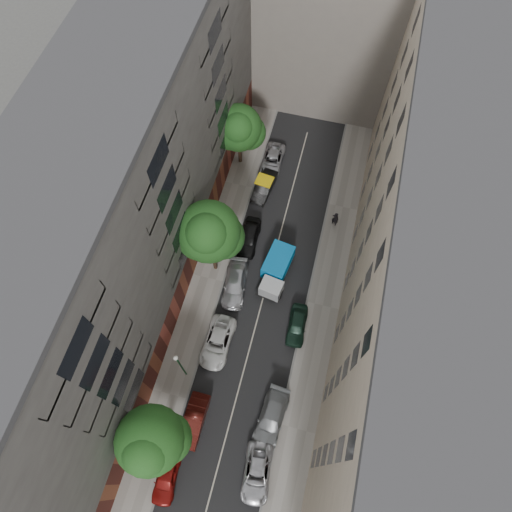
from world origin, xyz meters
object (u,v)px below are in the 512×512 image
(lamp_post, at_px, (180,364))
(pedestrian, at_px, (335,219))
(car_left_2, at_px, (218,342))
(car_right_2, at_px, (297,325))
(car_left_0, at_px, (166,477))
(tree_mid, at_px, (210,234))
(tarp_truck, at_px, (276,270))
(car_right_1, at_px, (271,418))
(car_right_0, at_px, (257,473))
(car_left_4, at_px, (249,237))
(car_left_3, at_px, (235,284))
(car_left_1, at_px, (194,420))
(car_left_6, at_px, (272,160))
(tree_near, at_px, (151,442))
(tree_far, at_px, (239,130))
(car_left_5, at_px, (264,187))

(lamp_post, height_order, pedestrian, lamp_post)
(car_left_2, bearing_deg, car_right_2, 27.71)
(car_left_0, height_order, pedestrian, pedestrian)
(tree_mid, bearing_deg, tarp_truck, 7.41)
(car_right_1, xyz_separation_m, tree_mid, (-8.28, 11.92, 6.23))
(car_left_0, bearing_deg, car_right_0, 11.32)
(car_right_0, bearing_deg, car_left_4, 100.29)
(car_left_0, xyz_separation_m, car_left_3, (0.80, 16.80, 0.02))
(car_left_1, distance_m, lamp_post, 5.04)
(car_left_4, distance_m, car_right_2, 9.85)
(car_left_6, distance_m, tree_near, 30.06)
(car_left_3, bearing_deg, car_right_0, -75.25)
(car_left_3, xyz_separation_m, car_right_2, (6.40, -2.40, -0.04))
(car_right_0, bearing_deg, tree_far, 101.44)
(car_left_3, height_order, car_right_0, car_left_3)
(car_left_6, xyz_separation_m, car_right_1, (6.03, -25.40, 0.09))
(car_left_2, xyz_separation_m, tree_mid, (-2.25, 6.98, 6.27))
(car_left_2, relative_size, car_right_0, 1.08)
(tarp_truck, height_order, car_left_3, tarp_truck)
(tree_far, distance_m, pedestrian, 12.82)
(car_left_5, xyz_separation_m, tree_near, (-1.70, -26.01, 4.79))
(tarp_truck, bearing_deg, car_left_2, -104.85)
(car_left_2, relative_size, car_left_3, 1.00)
(car_right_2, distance_m, tree_mid, 11.32)
(car_left_5, height_order, car_right_2, car_left_5)
(tree_near, xyz_separation_m, pedestrian, (9.45, 23.80, -4.38))
(tree_near, relative_size, lamp_post, 1.36)
(car_left_2, bearing_deg, tarp_truck, 66.92)
(car_right_1, xyz_separation_m, lamp_post, (-7.92, 1.74, 3.12))
(car_left_5, xyz_separation_m, tree_far, (-3.31, 2.89, 4.45))
(car_left_3, relative_size, car_left_4, 1.12)
(car_right_0, relative_size, tree_mid, 0.46)
(car_left_6, xyz_separation_m, car_right_0, (5.91, -29.60, 0.00))
(tarp_truck, relative_size, car_left_1, 1.22)
(car_left_6, distance_m, lamp_post, 23.95)
(car_left_1, xyz_separation_m, car_left_6, (0.00, 27.15, -0.09))
(tarp_truck, bearing_deg, car_left_1, -94.36)
(car_left_5, relative_size, car_left_6, 0.94)
(car_left_5, xyz_separation_m, car_left_6, (0.00, 3.60, -0.07))
(car_left_2, xyz_separation_m, car_left_4, (0.00, 10.75, 0.06))
(car_left_6, relative_size, car_right_1, 0.92)
(tarp_truck, bearing_deg, car_left_3, -139.93)
(tarp_truck, bearing_deg, car_left_5, 119.32)
(car_left_1, distance_m, tree_mid, 15.19)
(car_left_4, relative_size, car_right_2, 1.11)
(car_right_1, xyz_separation_m, tree_far, (-9.34, 24.69, 4.43))
(lamp_post, bearing_deg, tree_mid, 92.06)
(car_left_3, relative_size, tree_mid, 0.50)
(car_left_0, height_order, car_right_2, car_left_0)
(car_right_2, height_order, lamp_post, lamp_post)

